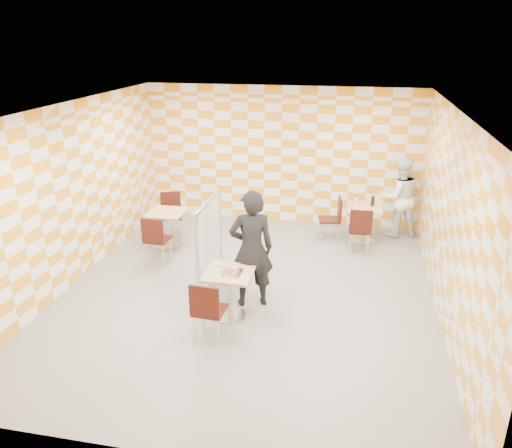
{
  "coord_description": "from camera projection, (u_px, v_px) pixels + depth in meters",
  "views": [
    {
      "loc": [
        1.58,
        -7.14,
        4.04
      ],
      "look_at": [
        0.1,
        0.2,
        1.15
      ],
      "focal_mm": 35.0,
      "sensor_mm": 36.0,
      "label": 1
    }
  ],
  "objects": [
    {
      "name": "man_white",
      "position": [
        399.0,
        197.0,
        10.29
      ],
      "size": [
        0.98,
        0.85,
        1.7
      ],
      "primitive_type": "imported",
      "rotation": [
        0.0,
        0.0,
        3.44
      ],
      "color": "white",
      "rests_on": "ground"
    },
    {
      "name": "chair_second_side",
      "position": [
        334.0,
        215.0,
        10.16
      ],
      "size": [
        0.49,
        0.48,
        0.92
      ],
      "color": "#36100A",
      "rests_on": "ground"
    },
    {
      "name": "room_shell",
      "position": [
        254.0,
        197.0,
        8.23
      ],
      "size": [
        7.0,
        7.0,
        7.0
      ],
      "color": "gray",
      "rests_on": "ground"
    },
    {
      "name": "man_dark",
      "position": [
        251.0,
        249.0,
        7.61
      ],
      "size": [
        0.8,
        0.65,
        1.88
      ],
      "primitive_type": "imported",
      "rotation": [
        0.0,
        0.0,
        3.48
      ],
      "color": "black",
      "rests_on": "ground"
    },
    {
      "name": "main_table",
      "position": [
        229.0,
        286.0,
        7.4
      ],
      "size": [
        0.7,
        0.7,
        0.75
      ],
      "color": "tan",
      "rests_on": "ground"
    },
    {
      "name": "sport_bottle",
      "position": [
        356.0,
        200.0,
        10.16
      ],
      "size": [
        0.06,
        0.06,
        0.2
      ],
      "color": "white",
      "rests_on": "second_table"
    },
    {
      "name": "second_table",
      "position": [
        364.0,
        218.0,
        10.12
      ],
      "size": [
        0.7,
        0.7,
        0.75
      ],
      "color": "tan",
      "rests_on": "ground"
    },
    {
      "name": "partition",
      "position": [
        210.0,
        244.0,
        8.18
      ],
      "size": [
        0.08,
        1.38,
        1.55
      ],
      "color": "white",
      "rests_on": "ground"
    },
    {
      "name": "chair_empty_near",
      "position": [
        155.0,
        237.0,
        9.11
      ],
      "size": [
        0.44,
        0.45,
        0.92
      ],
      "color": "#36100A",
      "rests_on": "ground"
    },
    {
      "name": "chair_main_front",
      "position": [
        207.0,
        308.0,
        6.76
      ],
      "size": [
        0.45,
        0.46,
        0.92
      ],
      "color": "#36100A",
      "rests_on": "ground"
    },
    {
      "name": "chair_second_front",
      "position": [
        360.0,
        227.0,
        9.55
      ],
      "size": [
        0.43,
        0.44,
        0.92
      ],
      "color": "#36100A",
      "rests_on": "ground"
    },
    {
      "name": "empty_table",
      "position": [
        167.0,
        223.0,
        9.86
      ],
      "size": [
        0.7,
        0.7,
        0.75
      ],
      "color": "tan",
      "rests_on": "ground"
    },
    {
      "name": "chair_empty_far",
      "position": [
        171.0,
        211.0,
        10.43
      ],
      "size": [
        0.54,
        0.55,
        0.92
      ],
      "color": "#36100A",
      "rests_on": "ground"
    },
    {
      "name": "soda_bottle",
      "position": [
        373.0,
        201.0,
        10.06
      ],
      "size": [
        0.07,
        0.07,
        0.23
      ],
      "color": "black",
      "rests_on": "second_table"
    },
    {
      "name": "pizza_on_foil",
      "position": [
        229.0,
        271.0,
        7.29
      ],
      "size": [
        0.4,
        0.4,
        0.04
      ],
      "color": "silver",
      "rests_on": "main_table"
    }
  ]
}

